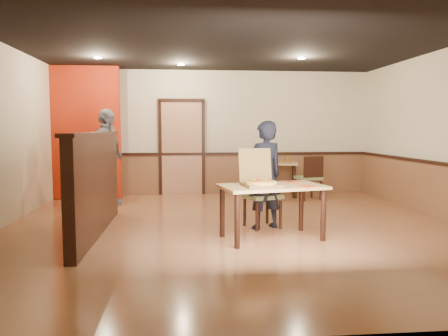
% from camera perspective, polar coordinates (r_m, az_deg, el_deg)
% --- Properties ---
extents(floor, '(7.00, 7.00, 0.00)m').
position_cam_1_polar(floor, '(6.66, 1.41, -7.79)').
color(floor, '#AF6D44').
rests_on(floor, ground).
extents(ceiling, '(7.00, 7.00, 0.00)m').
position_cam_1_polar(ceiling, '(6.62, 1.47, 16.54)').
color(ceiling, black).
rests_on(ceiling, wall_back).
extents(wall_back, '(7.00, 0.00, 7.00)m').
position_cam_1_polar(wall_back, '(9.98, -0.93, 4.64)').
color(wall_back, beige).
rests_on(wall_back, floor).
extents(wainscot_back, '(7.00, 0.04, 0.90)m').
position_cam_1_polar(wainscot_back, '(10.00, -0.91, -0.81)').
color(wainscot_back, brown).
rests_on(wainscot_back, floor).
extents(chair_rail_back, '(7.00, 0.06, 0.06)m').
position_cam_1_polar(chair_rail_back, '(9.94, -0.90, 1.87)').
color(chair_rail_back, black).
rests_on(chair_rail_back, wall_back).
extents(back_door, '(0.90, 0.06, 2.10)m').
position_cam_1_polar(back_door, '(9.92, -5.52, 2.59)').
color(back_door, tan).
rests_on(back_door, wall_back).
extents(booth_partition, '(0.20, 3.10, 1.44)m').
position_cam_1_polar(booth_partition, '(6.42, -16.40, -1.83)').
color(booth_partition, black).
rests_on(booth_partition, floor).
extents(red_accent_panel, '(1.60, 0.20, 2.78)m').
position_cam_1_polar(red_accent_panel, '(9.69, -18.11, 4.37)').
color(red_accent_panel, '#B1240C').
rests_on(red_accent_panel, floor).
extents(spot_a, '(0.14, 0.14, 0.02)m').
position_cam_1_polar(spot_a, '(8.49, -16.15, 13.69)').
color(spot_a, '#FFE9B2').
rests_on(spot_a, ceiling).
extents(spot_b, '(0.14, 0.14, 0.02)m').
position_cam_1_polar(spot_b, '(9.04, -5.64, 13.33)').
color(spot_b, '#FFE9B2').
rests_on(spot_b, ceiling).
extents(spot_c, '(0.14, 0.14, 0.02)m').
position_cam_1_polar(spot_c, '(8.34, 10.10, 13.97)').
color(spot_c, '#FFE9B2').
rests_on(spot_c, ceiling).
extents(main_table, '(1.51, 1.06, 0.74)m').
position_cam_1_polar(main_table, '(5.93, 6.28, -3.27)').
color(main_table, tan).
rests_on(main_table, floor).
extents(diner_chair, '(0.61, 0.61, 0.97)m').
position_cam_1_polar(diner_chair, '(6.69, 4.75, -3.13)').
color(diner_chair, olive).
rests_on(diner_chair, floor).
extents(side_chair_left, '(0.54, 0.54, 0.88)m').
position_cam_1_polar(side_chair_left, '(9.09, 5.51, -1.25)').
color(side_chair_left, olive).
rests_on(side_chair_left, floor).
extents(side_chair_right, '(0.55, 0.55, 0.93)m').
position_cam_1_polar(side_chair_right, '(9.30, 11.17, -1.02)').
color(side_chair_right, olive).
rests_on(side_chair_right, floor).
extents(side_table, '(0.83, 0.83, 0.74)m').
position_cam_1_polar(side_table, '(9.77, 7.54, -0.30)').
color(side_table, tan).
rests_on(side_table, floor).
extents(diner, '(0.69, 0.57, 1.61)m').
position_cam_1_polar(diner, '(6.52, 5.34, -0.92)').
color(diner, black).
rests_on(diner, floor).
extents(passerby, '(0.80, 1.19, 1.87)m').
position_cam_1_polar(passerby, '(8.66, -15.09, 1.31)').
color(passerby, gray).
rests_on(passerby, floor).
extents(pizza_box, '(0.53, 0.60, 0.49)m').
position_cam_1_polar(pizza_box, '(5.84, 4.72, -1.70)').
color(pizza_box, brown).
rests_on(pizza_box, main_table).
extents(pizza, '(0.53, 0.53, 0.03)m').
position_cam_1_polar(pizza, '(5.79, 4.87, -1.90)').
color(pizza, '#EBC155').
rests_on(pizza, pizza_box).
extents(napkin_near, '(0.29, 0.29, 0.01)m').
position_cam_1_polar(napkin_near, '(5.83, 10.83, -2.37)').
color(napkin_near, '#D93F0F').
rests_on(napkin_near, main_table).
extents(napkin_far, '(0.27, 0.27, 0.01)m').
position_cam_1_polar(napkin_far, '(6.29, 8.98, -1.80)').
color(napkin_far, '#D93F0F').
rests_on(napkin_far, main_table).
extents(condiment, '(0.06, 0.06, 0.15)m').
position_cam_1_polar(condiment, '(9.65, 8.37, 1.13)').
color(condiment, brown).
rests_on(condiment, side_table).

